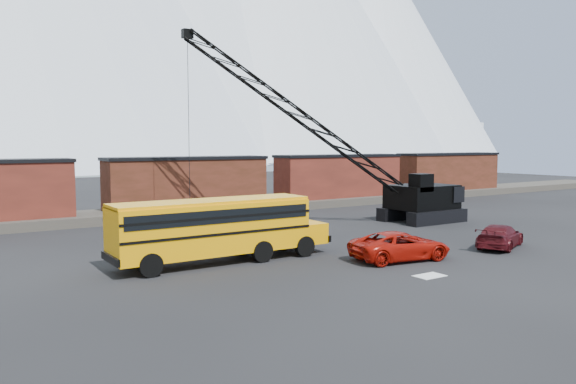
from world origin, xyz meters
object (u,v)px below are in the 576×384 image
Objects in this scene: school_bus at (219,227)px; crawler_crane at (304,119)px; maroon_suv at (500,236)px; red_pickup at (400,246)px.

crawler_crane is (10.65, 7.74, 5.88)m from school_bus.
crawler_crane reaches higher than school_bus.
crawler_crane reaches higher than maroon_suv.
school_bus is at bearing 48.11° from maroon_suv.
red_pickup reaches higher than maroon_suv.
school_bus is 14.42m from crawler_crane.
red_pickup is at bearing -101.90° from crawler_crane.
red_pickup is (8.06, -4.56, -1.06)m from school_bus.
maroon_suv is at bearing -18.96° from school_bus.
red_pickup is 0.27× the size of crawler_crane.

